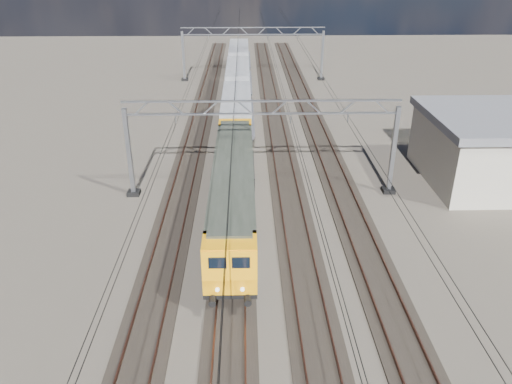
{
  "coord_description": "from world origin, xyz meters",
  "views": [
    {
      "loc": [
        -1.2,
        -29.42,
        16.39
      ],
      "look_at": [
        -0.53,
        -0.69,
        2.4
      ],
      "focal_mm": 35.0,
      "sensor_mm": 36.0,
      "label": 1
    }
  ],
  "objects_px": {
    "catenary_gantry_mid": "(262,144)",
    "hopper_wagon_mid": "(238,77)",
    "catenary_gantry_far": "(253,52)",
    "hopper_wagon_third": "(239,55)",
    "locomotive": "(233,187)",
    "hopper_wagon_lead": "(237,111)"
  },
  "relations": [
    {
      "from": "locomotive",
      "to": "catenary_gantry_far",
      "type": "bearing_deg",
      "value": 87.12
    },
    {
      "from": "hopper_wagon_third",
      "to": "catenary_gantry_mid",
      "type": "bearing_deg",
      "value": -87.29
    },
    {
      "from": "hopper_wagon_lead",
      "to": "hopper_wagon_third",
      "type": "distance_m",
      "value": 28.4
    },
    {
      "from": "locomotive",
      "to": "hopper_wagon_lead",
      "type": "relative_size",
      "value": 1.62
    },
    {
      "from": "catenary_gantry_far",
      "to": "hopper_wagon_third",
      "type": "xyz_separation_m",
      "value": [
        -2.0,
        6.3,
        -1.67
      ]
    },
    {
      "from": "hopper_wagon_lead",
      "to": "locomotive",
      "type": "bearing_deg",
      "value": -90.0
    },
    {
      "from": "locomotive",
      "to": "hopper_wagon_lead",
      "type": "xyz_separation_m",
      "value": [
        -0.0,
        17.7,
        -0.09
      ]
    },
    {
      "from": "catenary_gantry_far",
      "to": "hopper_wagon_third",
      "type": "height_order",
      "value": "catenary_gantry_far"
    },
    {
      "from": "catenary_gantry_far",
      "to": "catenary_gantry_mid",
      "type": "bearing_deg",
      "value": -90.0
    },
    {
      "from": "catenary_gantry_mid",
      "to": "catenary_gantry_far",
      "type": "height_order",
      "value": "same"
    },
    {
      "from": "hopper_wagon_lead",
      "to": "hopper_wagon_mid",
      "type": "bearing_deg",
      "value": 90.0
    },
    {
      "from": "locomotive",
      "to": "hopper_wagon_third",
      "type": "height_order",
      "value": "locomotive"
    },
    {
      "from": "catenary_gantry_far",
      "to": "hopper_wagon_mid",
      "type": "relative_size",
      "value": 1.53
    },
    {
      "from": "catenary_gantry_mid",
      "to": "hopper_wagon_third",
      "type": "relative_size",
      "value": 1.53
    },
    {
      "from": "locomotive",
      "to": "catenary_gantry_mid",
      "type": "bearing_deg",
      "value": 62.21
    },
    {
      "from": "catenary_gantry_mid",
      "to": "locomotive",
      "type": "height_order",
      "value": "catenary_gantry_mid"
    },
    {
      "from": "locomotive",
      "to": "hopper_wagon_mid",
      "type": "distance_m",
      "value": 31.9
    },
    {
      "from": "catenary_gantry_far",
      "to": "locomotive",
      "type": "height_order",
      "value": "catenary_gantry_far"
    },
    {
      "from": "catenary_gantry_far",
      "to": "locomotive",
      "type": "distance_m",
      "value": 39.88
    },
    {
      "from": "catenary_gantry_mid",
      "to": "hopper_wagon_mid",
      "type": "xyz_separation_m",
      "value": [
        -2.0,
        28.1,
        -1.67
      ]
    },
    {
      "from": "catenary_gantry_mid",
      "to": "hopper_wagon_mid",
      "type": "bearing_deg",
      "value": 94.07
    },
    {
      "from": "catenary_gantry_mid",
      "to": "hopper_wagon_mid",
      "type": "relative_size",
      "value": 1.53
    }
  ]
}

